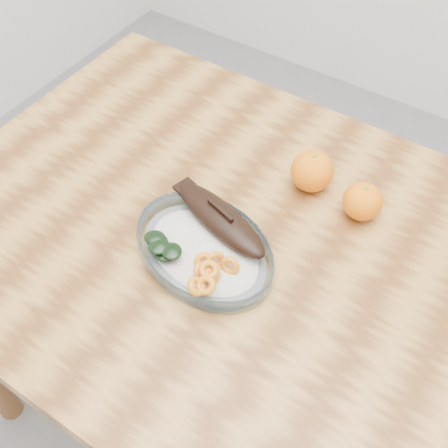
# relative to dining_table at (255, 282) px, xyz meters

# --- Properties ---
(ground) EXTENTS (3.00, 3.00, 0.00)m
(ground) POSITION_rel_dining_table_xyz_m (0.00, 0.00, -0.65)
(ground) COLOR slate
(ground) RESTS_ON ground
(dining_table) EXTENTS (1.20, 0.80, 0.75)m
(dining_table) POSITION_rel_dining_table_xyz_m (0.00, 0.00, 0.00)
(dining_table) COLOR brown
(dining_table) RESTS_ON ground
(plated_meal) EXTENTS (0.57, 0.57, 0.07)m
(plated_meal) POSITION_rel_dining_table_xyz_m (-0.07, -0.06, 0.12)
(plated_meal) COLOR white
(plated_meal) RESTS_ON dining_table
(orange_left) EXTENTS (0.08, 0.08, 0.08)m
(orange_left) POSITION_rel_dining_table_xyz_m (0.01, 0.18, 0.14)
(orange_left) COLOR orange
(orange_left) RESTS_ON dining_table
(orange_right) EXTENTS (0.07, 0.07, 0.07)m
(orange_right) POSITION_rel_dining_table_xyz_m (0.11, 0.17, 0.13)
(orange_right) COLOR orange
(orange_right) RESTS_ON dining_table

